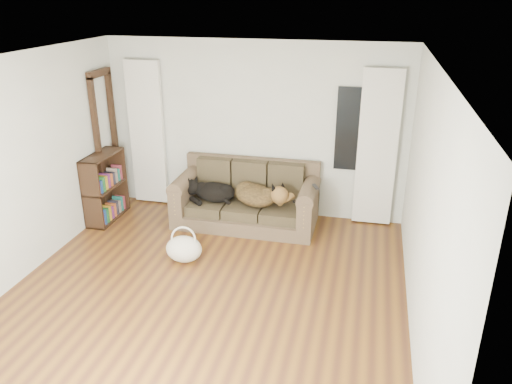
% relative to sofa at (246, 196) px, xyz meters
% --- Properties ---
extents(floor, '(5.00, 5.00, 0.00)m').
position_rel_sofa_xyz_m(floor, '(0.01, -1.97, -0.45)').
color(floor, '#472816').
rests_on(floor, ground).
extents(ceiling, '(5.00, 5.00, 0.00)m').
position_rel_sofa_xyz_m(ceiling, '(0.01, -1.97, 2.15)').
color(ceiling, white).
rests_on(ceiling, ground).
extents(wall_back, '(4.50, 0.04, 2.60)m').
position_rel_sofa_xyz_m(wall_back, '(0.01, 0.53, 0.85)').
color(wall_back, silver).
rests_on(wall_back, ground).
extents(wall_left, '(0.04, 5.00, 2.60)m').
position_rel_sofa_xyz_m(wall_left, '(-2.24, -1.97, 0.85)').
color(wall_left, silver).
rests_on(wall_left, ground).
extents(wall_right, '(0.04, 5.00, 2.60)m').
position_rel_sofa_xyz_m(wall_right, '(2.26, -1.97, 0.85)').
color(wall_right, silver).
rests_on(wall_right, ground).
extents(curtain_left, '(0.55, 0.08, 2.25)m').
position_rel_sofa_xyz_m(curtain_left, '(-1.69, 0.45, 0.70)').
color(curtain_left, white).
rests_on(curtain_left, ground).
extents(curtain_right, '(0.55, 0.08, 2.25)m').
position_rel_sofa_xyz_m(curtain_right, '(1.81, 0.45, 0.70)').
color(curtain_right, white).
rests_on(curtain_right, ground).
extents(window_pane, '(0.50, 0.03, 1.20)m').
position_rel_sofa_xyz_m(window_pane, '(1.46, 0.50, 0.95)').
color(window_pane, black).
rests_on(window_pane, wall_back).
extents(door_casing, '(0.07, 0.60, 2.10)m').
position_rel_sofa_xyz_m(door_casing, '(-2.19, 0.08, 0.60)').
color(door_casing, black).
rests_on(door_casing, ground).
extents(sofa, '(2.05, 0.88, 0.84)m').
position_rel_sofa_xyz_m(sofa, '(0.00, 0.00, 0.00)').
color(sofa, brown).
rests_on(sofa, floor).
extents(dog_black_lab, '(0.73, 0.60, 0.27)m').
position_rel_sofa_xyz_m(dog_black_lab, '(-0.50, -0.04, 0.03)').
color(dog_black_lab, black).
rests_on(dog_black_lab, sofa).
extents(dog_shepherd, '(0.88, 0.83, 0.32)m').
position_rel_sofa_xyz_m(dog_shepherd, '(0.20, -0.05, 0.04)').
color(dog_shepherd, black).
rests_on(dog_shepherd, sofa).
extents(tv_remote, '(0.12, 0.19, 0.02)m').
position_rel_sofa_xyz_m(tv_remote, '(1.02, -0.12, 0.28)').
color(tv_remote, black).
rests_on(tv_remote, sofa).
extents(tote_bag, '(0.53, 0.45, 0.34)m').
position_rel_sofa_xyz_m(tote_bag, '(-0.50, -1.25, -0.29)').
color(tote_bag, silver).
rests_on(tote_bag, floor).
extents(bookshelf, '(0.42, 0.85, 1.02)m').
position_rel_sofa_xyz_m(bookshelf, '(-2.08, -0.30, 0.05)').
color(bookshelf, black).
rests_on(bookshelf, floor).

